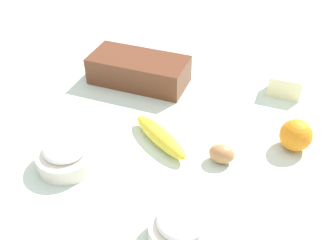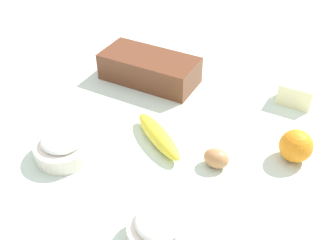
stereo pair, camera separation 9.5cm
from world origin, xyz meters
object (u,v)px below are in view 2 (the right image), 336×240
at_px(banana, 158,136).
at_px(sugar_bowl, 64,146).
at_px(loaf_pan, 149,68).
at_px(flour_bowl, 159,228).
at_px(egg_near_butter, 216,158).
at_px(butter_block, 297,93).
at_px(orange_fruit, 296,146).

bearing_deg(banana, sugar_bowl, -134.83).
bearing_deg(loaf_pan, flour_bowl, -58.34).
bearing_deg(sugar_bowl, egg_near_butter, 27.28).
xyz_separation_m(loaf_pan, banana, (0.18, -0.22, -0.02)).
bearing_deg(flour_bowl, banana, 124.70).
bearing_deg(loaf_pan, butter_block, 11.95).
height_order(loaf_pan, orange_fruit, loaf_pan).
relative_size(sugar_bowl, orange_fruit, 1.78).
distance_m(banana, butter_block, 0.41).
relative_size(orange_fruit, egg_near_butter, 1.29).
distance_m(loaf_pan, flour_bowl, 0.55).
height_order(flour_bowl, egg_near_butter, flour_bowl).
xyz_separation_m(loaf_pan, sugar_bowl, (0.02, -0.37, -0.01)).
bearing_deg(banana, butter_block, 56.69).
bearing_deg(flour_bowl, sugar_bowl, 167.38).
relative_size(sugar_bowl, butter_block, 1.50).
relative_size(butter_block, egg_near_butter, 1.53).
bearing_deg(flour_bowl, loaf_pan, 126.83).
relative_size(loaf_pan, sugar_bowl, 2.16).
bearing_deg(sugar_bowl, butter_block, 52.67).
relative_size(sugar_bowl, egg_near_butter, 2.30).
height_order(orange_fruit, egg_near_butter, orange_fruit).
xyz_separation_m(loaf_pan, butter_block, (0.40, 0.12, -0.01)).
relative_size(loaf_pan, flour_bowl, 2.41).
relative_size(flour_bowl, egg_near_butter, 2.05).
xyz_separation_m(loaf_pan, orange_fruit, (0.47, -0.10, -0.00)).
bearing_deg(sugar_bowl, flour_bowl, -12.62).
relative_size(loaf_pan, orange_fruit, 3.85).
bearing_deg(banana, flour_bowl, -55.30).
bearing_deg(flour_bowl, egg_near_butter, 90.25).
bearing_deg(orange_fruit, sugar_bowl, -148.24).
distance_m(loaf_pan, orange_fruit, 0.48).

